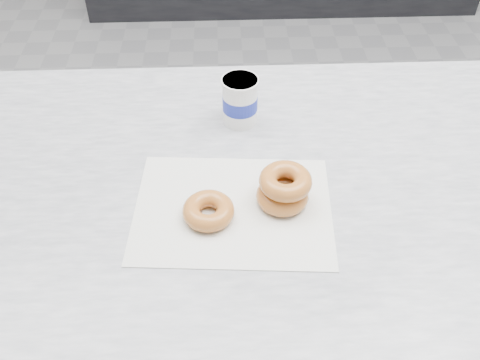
% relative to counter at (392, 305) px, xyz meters
% --- Properties ---
extents(ground, '(5.00, 5.00, 0.00)m').
position_rel_counter_xyz_m(ground, '(0.00, 0.60, -0.45)').
color(ground, gray).
rests_on(ground, ground).
extents(counter, '(3.06, 0.76, 0.90)m').
position_rel_counter_xyz_m(counter, '(0.00, 0.00, 0.00)').
color(counter, '#333335').
rests_on(counter, ground).
extents(wax_paper, '(0.36, 0.28, 0.00)m').
position_rel_counter_xyz_m(wax_paper, '(-0.39, -0.08, 0.45)').
color(wax_paper, silver).
rests_on(wax_paper, counter).
extents(donut_single, '(0.10, 0.10, 0.03)m').
position_rel_counter_xyz_m(donut_single, '(-0.43, -0.10, 0.47)').
color(donut_single, '#D37A3A').
rests_on(donut_single, wax_paper).
extents(donut_stack, '(0.13, 0.13, 0.06)m').
position_rel_counter_xyz_m(donut_stack, '(-0.30, -0.07, 0.48)').
color(donut_stack, '#D37A3A').
rests_on(donut_stack, wax_paper).
extents(coffee_cup, '(0.09, 0.09, 0.10)m').
position_rel_counter_xyz_m(coffee_cup, '(-0.37, 0.17, 0.50)').
color(coffee_cup, white).
rests_on(coffee_cup, counter).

